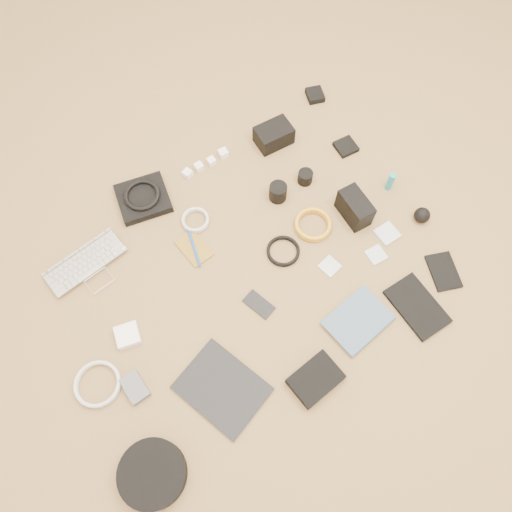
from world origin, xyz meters
TOP-DOWN VIEW (x-y plane):
  - laptop at (-0.48, 0.32)m, footprint 0.30×0.22m
  - headphone_pouch at (-0.19, 0.47)m, footprint 0.22×0.21m
  - headphones at (-0.19, 0.47)m, footprint 0.14×0.14m
  - charger_a at (0.01, 0.47)m, footprint 0.04×0.04m
  - charger_b at (0.06, 0.47)m, footprint 0.03×0.03m
  - charger_c at (0.17, 0.46)m, footprint 0.04×0.04m
  - charger_d at (0.11, 0.46)m, footprint 0.03×0.03m
  - dslr_camera at (0.37, 0.41)m, footprint 0.15×0.11m
  - lens_pouch at (0.64, 0.49)m, footprint 0.09×0.09m
  - notebook_olive at (-0.14, 0.19)m, footprint 0.09×0.14m
  - pen_blue at (-0.14, 0.19)m, footprint 0.05×0.15m
  - cable_white_a at (-0.08, 0.28)m, footprint 0.11×0.11m
  - lens_a at (0.23, 0.19)m, footprint 0.07×0.07m
  - lens_b at (0.36, 0.19)m, footprint 0.06×0.06m
  - card_reader at (0.58, 0.22)m, footprint 0.09×0.09m
  - power_brick at (-0.49, 0.04)m, footprint 0.09×0.09m
  - cable_white_b at (-0.64, -0.04)m, footprint 0.16×0.16m
  - cable_black at (0.11, -0.01)m, footprint 0.15×0.15m
  - cable_yellow at (0.26, 0.02)m, footprint 0.17×0.17m
  - flash at (0.41, -0.03)m, footprint 0.09×0.14m
  - lens_cleaner at (0.60, -0.02)m, footprint 0.03×0.03m
  - battery_charger at (-0.55, -0.12)m, footprint 0.06×0.09m
  - tablet at (-0.33, -0.28)m, footprint 0.27×0.31m
  - phone at (-0.07, -0.12)m, footprint 0.08×0.11m
  - filter_case_left at (0.21, -0.15)m, footprint 0.07×0.07m
  - filter_case_mid at (0.38, -0.21)m, footprint 0.07×0.07m
  - filter_case_right at (0.46, -0.16)m, footprint 0.08×0.08m
  - air_blower at (0.60, -0.19)m, footprint 0.07×0.07m
  - headphone_case at (-0.63, -0.37)m, footprint 0.22×0.22m
  - drive_case at (-0.07, -0.43)m, footprint 0.16×0.12m
  - paperback at (0.17, -0.43)m, footprint 0.22×0.17m
  - notebook_black_a at (0.36, -0.43)m, footprint 0.14×0.22m
  - notebook_black_b at (0.53, -0.39)m, footprint 0.14×0.16m

SIDE VIEW (x-z plane):
  - notebook_olive at x=-0.14m, z-range 0.00..0.01m
  - phone at x=-0.07m, z-range 0.00..0.01m
  - filter_case_mid at x=0.38m, z-range 0.00..0.01m
  - filter_case_left at x=0.21m, z-range 0.00..0.01m
  - filter_case_right at x=0.46m, z-range 0.00..0.01m
  - cable_black at x=0.11m, z-range 0.00..0.01m
  - notebook_black_b at x=0.53m, z-range 0.00..0.01m
  - tablet at x=-0.33m, z-range 0.00..0.01m
  - cable_white_a at x=-0.08m, z-range 0.00..0.01m
  - cable_white_b at x=-0.64m, z-range 0.00..0.01m
  - notebook_black_a at x=0.36m, z-range 0.00..0.01m
  - cable_yellow at x=0.26m, z-range 0.00..0.02m
  - card_reader at x=0.58m, z-range 0.00..0.02m
  - paperback at x=0.17m, z-range 0.00..0.02m
  - laptop at x=-0.48m, z-range 0.00..0.02m
  - pen_blue at x=-0.14m, z-range 0.01..0.02m
  - lens_pouch at x=0.64m, z-range 0.00..0.03m
  - battery_charger at x=-0.55m, z-range 0.00..0.03m
  - charger_d at x=0.11m, z-range 0.00..0.03m
  - charger_b at x=0.06m, z-range 0.00..0.03m
  - charger_a at x=0.01m, z-range 0.00..0.03m
  - charger_c at x=0.17m, z-range 0.00..0.03m
  - power_brick at x=-0.49m, z-range 0.00..0.03m
  - headphone_pouch at x=-0.19m, z-range 0.00..0.03m
  - drive_case at x=-0.07m, z-range 0.00..0.04m
  - lens_b at x=0.36m, z-range 0.00..0.05m
  - headphone_case at x=-0.63m, z-range 0.00..0.05m
  - air_blower at x=0.60m, z-range 0.00..0.06m
  - lens_a at x=0.23m, z-range 0.00..0.07m
  - dslr_camera at x=0.37m, z-range 0.00..0.08m
  - headphones at x=-0.19m, z-range 0.03..0.05m
  - lens_cleaner at x=0.60m, z-range 0.00..0.08m
  - flash at x=0.41m, z-range 0.00..0.10m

